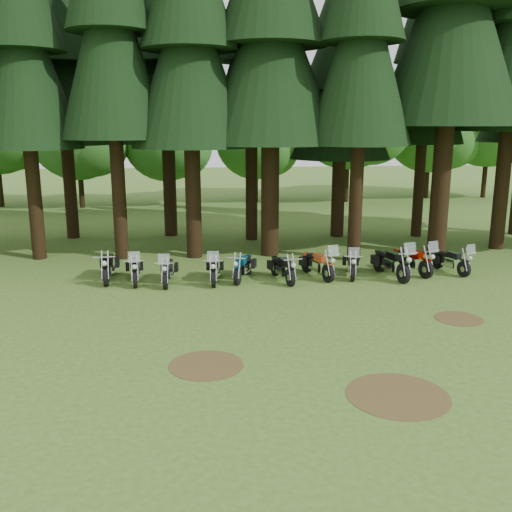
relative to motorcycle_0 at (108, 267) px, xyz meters
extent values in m
plane|color=#3E6520|center=(6.37, -6.00, -0.49)|extent=(120.00, 120.00, 0.00)
cylinder|color=black|center=(-3.40, 3.82, 2.28)|extent=(0.58, 0.58, 5.53)
cone|color=black|center=(-3.40, 3.82, 7.58)|extent=(4.32, 4.32, 6.91)
cylinder|color=black|center=(0.08, 3.50, 2.51)|extent=(0.58, 0.58, 5.99)
cone|color=black|center=(0.08, 3.50, 8.25)|extent=(4.32, 4.32, 7.49)
cylinder|color=black|center=(3.16, 3.40, 2.30)|extent=(0.66, 0.66, 5.57)
cone|color=black|center=(3.16, 3.40, 7.63)|extent=(4.95, 4.95, 6.96)
cylinder|color=black|center=(6.44, 3.44, 2.36)|extent=(0.77, 0.77, 5.70)
cone|color=black|center=(6.44, 3.44, 7.82)|extent=(5.81, 5.81, 7.12)
cylinder|color=black|center=(9.81, 2.02, 2.37)|extent=(0.55, 0.55, 5.71)
cone|color=black|center=(9.81, 2.02, 7.84)|extent=(4.15, 4.15, 7.14)
cylinder|color=black|center=(13.74, 2.76, 2.82)|extent=(0.80, 0.80, 6.62)
cone|color=black|center=(13.74, 2.76, 9.16)|extent=(5.98, 5.98, 8.27)
cylinder|color=black|center=(16.99, 3.60, 2.69)|extent=(0.64, 0.64, 6.35)
cylinder|color=black|center=(-2.88, 8.34, 2.28)|extent=(0.60, 0.60, 5.53)
cone|color=black|center=(-2.88, 8.34, 7.57)|extent=(4.52, 4.52, 6.91)
cylinder|color=black|center=(1.99, 8.40, 2.29)|extent=(0.65, 0.65, 5.55)
cone|color=black|center=(1.99, 8.40, 7.62)|extent=(4.85, 4.85, 6.94)
cylinder|color=black|center=(6.00, 6.94, 2.27)|extent=(0.58, 0.58, 5.52)
cone|color=black|center=(6.00, 6.94, 7.56)|extent=(4.35, 4.35, 6.90)
cylinder|color=black|center=(10.41, 7.24, 1.86)|extent=(0.66, 0.66, 4.70)
cone|color=black|center=(10.41, 7.24, 6.36)|extent=(4.94, 4.94, 5.87)
cone|color=black|center=(10.41, 7.24, 9.13)|extent=(3.95, 3.95, 4.96)
cylinder|color=black|center=(14.44, 6.86, 2.30)|extent=(0.53, 0.53, 5.56)
cone|color=black|center=(14.44, 6.86, 7.63)|extent=(3.94, 3.94, 6.95)
cylinder|color=black|center=(-9.97, 20.00, 1.16)|extent=(0.36, 0.36, 3.29)
sphere|color=#306628|center=(-8.65, 19.12, 4.79)|extent=(5.49, 5.49, 5.49)
cylinder|color=black|center=(-4.36, 18.97, 0.91)|extent=(0.36, 0.36, 2.80)
sphere|color=#306628|center=(-4.36, 18.97, 4.65)|extent=(6.53, 6.53, 6.53)
sphere|color=#306628|center=(-3.24, 18.23, 3.99)|extent=(4.67, 4.67, 4.67)
cylinder|color=black|center=(1.39, 19.31, 0.79)|extent=(0.36, 0.36, 2.55)
sphere|color=#306628|center=(1.39, 19.31, 4.19)|extent=(5.95, 5.95, 5.95)
sphere|color=#306628|center=(2.41, 18.63, 3.59)|extent=(4.25, 4.25, 4.25)
cylinder|color=black|center=(7.69, 20.50, 0.75)|extent=(0.36, 0.36, 2.47)
sphere|color=#306628|center=(7.69, 20.50, 4.04)|extent=(5.76, 5.76, 5.76)
sphere|color=#306628|center=(8.68, 19.84, 3.47)|extent=(4.12, 4.12, 4.12)
cylinder|color=black|center=(14.29, 19.96, 1.28)|extent=(0.36, 0.36, 3.52)
sphere|color=#306628|center=(14.29, 19.96, 5.97)|extent=(8.21, 8.21, 8.21)
sphere|color=#306628|center=(15.70, 19.02, 5.15)|extent=(5.87, 5.87, 5.87)
cylinder|color=black|center=(20.91, 21.21, 0.98)|extent=(0.36, 0.36, 2.94)
sphere|color=#306628|center=(20.91, 21.21, 4.90)|extent=(6.86, 6.86, 6.86)
sphere|color=#306628|center=(22.09, 20.43, 4.22)|extent=(4.90, 4.90, 4.90)
cylinder|color=black|center=(25.46, 21.08, 1.27)|extent=(0.36, 0.36, 3.52)
sphere|color=#306628|center=(25.46, 21.08, 5.96)|extent=(8.20, 8.20, 8.20)
cylinder|color=#4C3D1E|center=(3.37, -8.00, -0.48)|extent=(1.80, 1.80, 0.01)
cylinder|color=#4C3D1E|center=(10.87, -5.50, -0.48)|extent=(1.40, 1.40, 0.01)
cylinder|color=#4C3D1E|center=(7.37, -10.00, -0.48)|extent=(2.20, 2.20, 0.01)
cylinder|color=black|center=(0.03, -0.83, -0.14)|extent=(0.18, 0.70, 0.70)
cylinder|color=black|center=(-0.03, 0.81, -0.14)|extent=(0.18, 0.70, 0.70)
cube|color=silver|center=(0.00, 0.05, -0.04)|extent=(0.33, 0.75, 0.36)
cube|color=black|center=(0.01, -0.20, 0.34)|extent=(0.34, 0.59, 0.25)
cube|color=black|center=(-0.01, 0.29, 0.30)|extent=(0.34, 0.59, 0.13)
cylinder|color=black|center=(1.07, -1.14, -0.17)|extent=(0.20, 0.65, 0.64)
cylinder|color=black|center=(0.91, 0.34, -0.17)|extent=(0.20, 0.65, 0.64)
cube|color=silver|center=(0.98, -0.35, -0.08)|extent=(0.34, 0.70, 0.33)
cube|color=black|center=(1.01, -0.57, 0.27)|extent=(0.34, 0.56, 0.23)
cube|color=black|center=(0.96, -0.13, 0.23)|extent=(0.34, 0.56, 0.12)
cube|color=silver|center=(1.10, -1.43, 0.69)|extent=(0.42, 0.16, 0.38)
cylinder|color=black|center=(2.14, -1.43, -0.18)|extent=(0.18, 0.63, 0.62)
cylinder|color=black|center=(2.24, 0.01, -0.18)|extent=(0.18, 0.63, 0.62)
cube|color=silver|center=(2.19, -0.66, -0.09)|extent=(0.31, 0.67, 0.32)
cube|color=#232328|center=(2.18, -0.88, 0.24)|extent=(0.32, 0.53, 0.22)
cube|color=black|center=(2.21, -0.45, 0.21)|extent=(0.32, 0.53, 0.11)
cube|color=silver|center=(2.12, -1.71, 0.66)|extent=(0.40, 0.15, 0.37)
cylinder|color=black|center=(3.80, -1.40, -0.17)|extent=(0.18, 0.65, 0.64)
cylinder|color=black|center=(3.92, 0.09, -0.17)|extent=(0.18, 0.65, 0.64)
cube|color=silver|center=(3.87, -0.60, -0.08)|extent=(0.32, 0.70, 0.33)
cube|color=black|center=(3.85, -0.82, 0.27)|extent=(0.33, 0.55, 0.23)
cube|color=black|center=(3.88, -0.38, 0.23)|extent=(0.33, 0.55, 0.12)
cube|color=silver|center=(3.78, -1.69, 0.69)|extent=(0.41, 0.15, 0.38)
cylinder|color=black|center=(4.66, -1.18, -0.16)|extent=(0.35, 0.66, 0.65)
cylinder|color=black|center=(5.18, 0.25, -0.16)|extent=(0.35, 0.66, 0.65)
cube|color=silver|center=(4.94, -0.42, -0.07)|extent=(0.49, 0.74, 0.33)
cube|color=navy|center=(4.86, -0.63, 0.28)|extent=(0.46, 0.61, 0.24)
cube|color=black|center=(5.02, -0.21, 0.24)|extent=(0.46, 0.61, 0.12)
cylinder|color=black|center=(6.50, -1.55, -0.17)|extent=(0.27, 0.65, 0.64)
cylinder|color=black|center=(6.17, -0.08, -0.17)|extent=(0.27, 0.65, 0.64)
cube|color=silver|center=(6.33, -0.77, -0.08)|extent=(0.42, 0.72, 0.33)
cube|color=black|center=(6.37, -0.99, 0.27)|extent=(0.40, 0.58, 0.23)
cube|color=black|center=(6.28, -0.55, 0.23)|extent=(0.40, 0.58, 0.12)
cylinder|color=black|center=(7.95, -1.19, -0.15)|extent=(0.34, 0.68, 0.67)
cylinder|color=black|center=(7.46, 0.30, -0.15)|extent=(0.34, 0.68, 0.67)
cube|color=silver|center=(7.69, -0.40, -0.06)|extent=(0.49, 0.76, 0.34)
cube|color=#B9441D|center=(7.76, -0.62, 0.30)|extent=(0.46, 0.62, 0.24)
cube|color=black|center=(7.61, -0.18, 0.26)|extent=(0.46, 0.62, 0.12)
cube|color=silver|center=(8.04, -1.47, 0.75)|extent=(0.44, 0.25, 0.40)
cylinder|color=black|center=(8.87, -1.14, -0.18)|extent=(0.26, 0.63, 0.61)
cylinder|color=black|center=(9.17, 0.26, -0.18)|extent=(0.26, 0.63, 0.61)
cube|color=silver|center=(9.03, -0.39, -0.09)|extent=(0.39, 0.69, 0.32)
cube|color=black|center=(8.99, -0.60, 0.24)|extent=(0.38, 0.56, 0.22)
cube|color=black|center=(9.08, -0.19, 0.20)|extent=(0.38, 0.56, 0.11)
cube|color=silver|center=(8.81, -1.42, 0.65)|extent=(0.41, 0.20, 0.37)
cylinder|color=black|center=(10.60, -1.61, -0.12)|extent=(0.30, 0.74, 0.72)
cylinder|color=black|center=(10.26, 0.05, -0.12)|extent=(0.30, 0.74, 0.72)
cube|color=silver|center=(10.42, -0.73, -0.02)|extent=(0.46, 0.82, 0.37)
cube|color=black|center=(10.47, -0.97, 0.37)|extent=(0.44, 0.66, 0.26)
cube|color=black|center=(10.37, -0.48, 0.33)|extent=(0.44, 0.66, 0.13)
cube|color=silver|center=(10.67, -1.94, 0.85)|extent=(0.48, 0.23, 0.43)
cylinder|color=black|center=(11.68, -1.05, -0.15)|extent=(0.37, 0.69, 0.68)
cylinder|color=black|center=(11.13, 0.44, -0.15)|extent=(0.37, 0.69, 0.68)
cube|color=silver|center=(11.39, -0.26, -0.05)|extent=(0.52, 0.78, 0.35)
cube|color=#750700|center=(11.47, -0.48, 0.32)|extent=(0.49, 0.64, 0.25)
cube|color=black|center=(11.30, -0.03, 0.28)|extent=(0.49, 0.64, 0.12)
cube|color=silver|center=(11.79, -1.34, 0.77)|extent=(0.45, 0.27, 0.41)
cylinder|color=black|center=(13.17, -1.04, -0.18)|extent=(0.31, 0.62, 0.61)
cylinder|color=black|center=(12.74, 0.32, -0.18)|extent=(0.31, 0.62, 0.61)
cube|color=silver|center=(12.94, -0.32, -0.10)|extent=(0.44, 0.69, 0.31)
cube|color=black|center=(13.01, -0.52, 0.23)|extent=(0.42, 0.56, 0.22)
cube|color=black|center=(12.88, -0.12, 0.19)|extent=(0.42, 0.56, 0.11)
cube|color=silver|center=(13.26, -1.30, 0.64)|extent=(0.40, 0.23, 0.36)
camera|label=1|loc=(3.16, -20.69, 5.16)|focal=40.00mm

